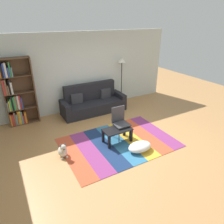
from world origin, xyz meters
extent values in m
plane|color=#B27F4C|center=(0.00, 0.00, 0.00)|extent=(14.00, 14.00, 0.00)
cube|color=silver|center=(0.00, 2.55, 1.35)|extent=(6.80, 0.10, 2.70)
cube|color=#C64C2D|center=(-1.45, -0.18, 0.01)|extent=(0.42, 2.04, 0.01)
cube|color=#843370|center=(-1.03, -0.18, 0.01)|extent=(0.42, 2.04, 0.01)
cube|color=navy|center=(-0.61, -0.18, 0.01)|extent=(0.42, 2.04, 0.01)
cube|color=teal|center=(-0.19, -0.18, 0.01)|extent=(0.42, 2.04, 0.01)
cube|color=gold|center=(0.24, -0.18, 0.01)|extent=(0.42, 2.04, 0.01)
cube|color=#C64C2D|center=(0.66, -0.18, 0.01)|extent=(0.42, 2.04, 0.01)
cube|color=#843370|center=(1.08, -0.18, 0.01)|extent=(0.42, 2.04, 0.01)
cube|color=black|center=(0.06, 1.95, 0.20)|extent=(1.90, 0.80, 0.40)
cube|color=black|center=(0.06, 2.25, 0.70)|extent=(1.90, 0.20, 0.60)
cube|color=black|center=(-0.98, 1.95, 0.28)|extent=(0.18, 0.80, 0.56)
cube|color=black|center=(1.10, 1.95, 0.28)|extent=(0.18, 0.80, 0.56)
cube|color=#333338|center=(-0.49, 2.13, 0.56)|extent=(0.42, 0.19, 0.36)
cube|color=#333338|center=(0.61, 2.13, 0.56)|extent=(0.42, 0.19, 0.36)
cube|color=brown|center=(-2.65, 2.30, 1.03)|extent=(0.04, 0.28, 2.07)
cube|color=brown|center=(-1.79, 2.30, 1.03)|extent=(0.04, 0.28, 2.07)
cube|color=brown|center=(-2.22, 2.43, 1.03)|extent=(0.90, 0.01, 2.07)
cube|color=brown|center=(-2.22, 2.30, 0.02)|extent=(0.86, 0.28, 0.02)
cube|color=brown|center=(-2.22, 2.30, 0.53)|extent=(0.86, 0.28, 0.02)
cube|color=brown|center=(-2.22, 2.30, 1.03)|extent=(0.86, 0.28, 0.02)
cube|color=brown|center=(-2.22, 2.30, 1.54)|extent=(0.86, 0.28, 0.02)
cube|color=brown|center=(-2.22, 2.30, 2.05)|extent=(0.86, 0.28, 0.02)
cube|color=orange|center=(-2.61, 2.26, 0.21)|extent=(0.04, 0.17, 0.37)
cube|color=red|center=(-2.56, 2.28, 0.21)|extent=(0.05, 0.21, 0.37)
cube|color=#8C6647|center=(-2.50, 2.27, 0.24)|extent=(0.04, 0.20, 0.43)
cube|color=#668C99|center=(-2.45, 2.28, 0.21)|extent=(0.04, 0.22, 0.36)
cube|color=orange|center=(-2.40, 2.30, 0.25)|extent=(0.04, 0.26, 0.45)
cube|color=gold|center=(-2.35, 2.30, 0.25)|extent=(0.04, 0.25, 0.45)
cube|color=#668C99|center=(-2.30, 2.29, 0.23)|extent=(0.04, 0.25, 0.41)
cube|color=red|center=(-2.25, 2.28, 0.17)|extent=(0.04, 0.23, 0.28)
cube|color=orange|center=(-2.19, 2.29, 0.21)|extent=(0.05, 0.23, 0.37)
cube|color=#668C99|center=(-2.62, 2.28, 0.67)|extent=(0.03, 0.21, 0.27)
cube|color=gold|center=(-2.57, 2.29, 0.69)|extent=(0.04, 0.25, 0.32)
cube|color=green|center=(-2.53, 2.28, 0.72)|extent=(0.04, 0.22, 0.37)
cube|color=black|center=(-2.48, 2.26, 0.76)|extent=(0.04, 0.18, 0.44)
cube|color=green|center=(-2.43, 2.30, 0.75)|extent=(0.05, 0.25, 0.42)
cube|color=#8C6647|center=(-2.38, 2.25, 0.75)|extent=(0.04, 0.17, 0.43)
cube|color=silver|center=(-2.32, 2.28, 0.75)|extent=(0.05, 0.21, 0.44)
cube|color=red|center=(-2.27, 2.26, 0.76)|extent=(0.04, 0.19, 0.44)
cube|color=#334CB2|center=(-2.22, 2.27, 0.71)|extent=(0.03, 0.19, 0.34)
cube|color=red|center=(-2.61, 2.27, 1.27)|extent=(0.05, 0.20, 0.45)
cube|color=#8C6647|center=(-2.55, 2.30, 1.27)|extent=(0.04, 0.26, 0.45)
cube|color=#8C6647|center=(-2.50, 2.25, 1.18)|extent=(0.03, 0.16, 0.28)
cube|color=black|center=(-2.46, 2.30, 1.27)|extent=(0.03, 0.25, 0.44)
cube|color=silver|center=(-2.41, 2.26, 1.22)|extent=(0.05, 0.18, 0.36)
cube|color=orange|center=(-2.62, 2.26, 1.72)|extent=(0.03, 0.19, 0.33)
cube|color=black|center=(-2.57, 2.29, 1.73)|extent=(0.04, 0.24, 0.35)
cube|color=#334CB2|center=(-2.52, 2.27, 1.75)|extent=(0.04, 0.19, 0.40)
cube|color=silver|center=(-2.47, 2.26, 1.76)|extent=(0.05, 0.18, 0.41)
cube|color=#334CB2|center=(-2.41, 2.30, 1.69)|extent=(0.04, 0.26, 0.27)
cube|color=green|center=(-2.36, 2.27, 1.77)|extent=(0.03, 0.19, 0.43)
cube|color=#668C99|center=(-2.32, 2.30, 1.69)|extent=(0.03, 0.26, 0.28)
cube|color=black|center=(-0.20, -0.12, 0.39)|extent=(0.76, 0.43, 0.04)
cube|color=black|center=(-0.54, -0.29, 0.19)|extent=(0.06, 0.06, 0.36)
cube|color=black|center=(0.14, -0.29, 0.19)|extent=(0.06, 0.06, 0.36)
cube|color=black|center=(-0.54, 0.06, 0.19)|extent=(0.06, 0.06, 0.36)
cube|color=black|center=(0.14, 0.06, 0.19)|extent=(0.06, 0.06, 0.36)
ellipsoid|color=white|center=(0.10, -0.75, 0.12)|extent=(0.63, 0.41, 0.21)
ellipsoid|color=beige|center=(-1.68, 0.00, 0.13)|extent=(0.22, 0.30, 0.26)
sphere|color=beige|center=(-1.68, -0.10, 0.30)|extent=(0.15, 0.15, 0.15)
ellipsoid|color=#5B5750|center=(-1.68, -0.16, 0.29)|extent=(0.06, 0.07, 0.05)
ellipsoid|color=#5B5750|center=(-1.73, -0.08, 0.36)|extent=(0.05, 0.04, 0.08)
ellipsoid|color=#5B5750|center=(-1.63, -0.08, 0.36)|extent=(0.05, 0.04, 0.08)
sphere|color=beige|center=(-1.74, -0.13, 0.03)|extent=(0.06, 0.06, 0.06)
sphere|color=beige|center=(-1.62, -0.13, 0.03)|extent=(0.06, 0.06, 0.06)
cylinder|color=black|center=(1.38, 2.25, 0.01)|extent=(0.26, 0.26, 0.02)
cylinder|color=black|center=(1.38, 2.25, 0.82)|extent=(0.03, 0.03, 1.58)
cone|color=white|center=(1.38, 2.25, 1.68)|extent=(0.32, 0.32, 0.14)
cube|color=black|center=(-0.16, -0.09, 0.41)|extent=(0.09, 0.16, 0.02)
cube|color=#38383D|center=(0.00, 0.00, 0.44)|extent=(0.40, 0.40, 0.03)
cube|color=#38383D|center=(0.00, 0.18, 0.68)|extent=(0.40, 0.03, 0.44)
cylinder|color=#38383D|center=(-0.17, -0.17, 0.21)|extent=(0.02, 0.02, 0.42)
cylinder|color=#38383D|center=(0.17, -0.17, 0.21)|extent=(0.02, 0.02, 0.42)
cylinder|color=#38383D|center=(-0.17, 0.17, 0.21)|extent=(0.02, 0.02, 0.42)
cylinder|color=#38383D|center=(0.17, 0.17, 0.21)|extent=(0.02, 0.02, 0.42)
camera|label=1|loc=(-2.62, -4.15, 3.10)|focal=32.59mm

